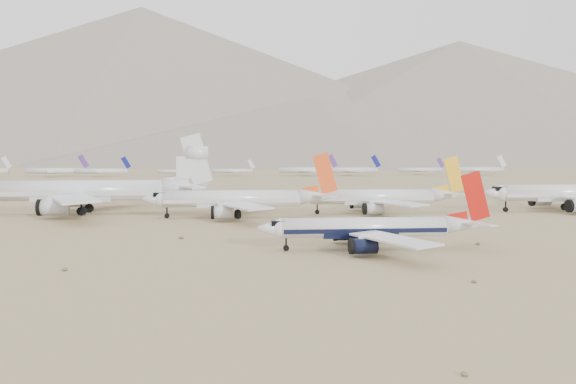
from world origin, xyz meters
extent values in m
plane|color=#8B7551|center=(0.00, 0.00, 0.00)|extent=(7000.00, 7000.00, 0.00)
cylinder|color=silver|center=(2.45, -1.38, 3.94)|extent=(29.00, 3.43, 3.43)
cube|color=black|center=(2.45, -1.38, 3.51)|extent=(28.42, 3.48, 0.77)
sphere|color=silver|center=(-12.04, -1.38, 3.94)|extent=(3.43, 3.43, 3.43)
cube|color=black|center=(-12.56, -1.38, 4.88)|extent=(2.40, 2.23, 0.86)
cone|color=silver|center=(20.38, -1.38, 4.20)|extent=(7.25, 3.43, 3.43)
cube|color=silver|center=(4.69, -11.55, 3.34)|extent=(11.20, 17.65, 0.54)
cube|color=silver|center=(21.79, -4.71, 4.63)|extent=(4.60, 6.02, 0.21)
cylinder|color=black|center=(0.84, -8.51, 1.80)|extent=(4.03, 2.47, 2.47)
cube|color=silver|center=(4.69, 8.79, 3.34)|extent=(11.20, 17.65, 0.54)
cube|color=silver|center=(21.79, 1.95, 4.63)|extent=(4.60, 6.02, 0.21)
cylinder|color=black|center=(0.84, 5.75, 1.80)|extent=(4.03, 2.47, 2.47)
cube|color=red|center=(22.39, -1.38, 9.20)|extent=(5.50, 0.27, 9.06)
cylinder|color=black|center=(-11.19, -1.38, 0.51)|extent=(1.03, 0.43, 1.03)
cylinder|color=black|center=(3.66, -3.78, 0.72)|extent=(1.44, 0.86, 1.44)
cylinder|color=black|center=(3.66, 1.02, 0.72)|extent=(1.44, 0.86, 1.44)
cylinder|color=silver|center=(76.67, 58.31, 5.48)|extent=(39.33, 4.77, 4.77)
cube|color=silver|center=(76.67, 58.31, 4.89)|extent=(38.55, 4.84, 1.07)
sphere|color=silver|center=(57.00, 58.31, 5.48)|extent=(4.77, 4.77, 4.77)
cube|color=black|center=(56.29, 58.31, 6.79)|extent=(3.34, 3.10, 1.19)
cube|color=silver|center=(79.70, 72.17, 4.65)|extent=(15.19, 23.94, 0.74)
cylinder|color=silver|center=(74.48, 68.04, 2.50)|extent=(5.46, 3.43, 3.43)
cylinder|color=black|center=(58.19, 58.31, 0.72)|extent=(1.43, 0.60, 1.43)
cylinder|color=black|center=(78.31, 61.65, 1.00)|extent=(2.00, 1.19, 2.00)
cylinder|color=silver|center=(18.98, 57.70, 4.75)|extent=(33.98, 4.13, 4.13)
cube|color=silver|center=(18.98, 57.70, 4.23)|extent=(33.30, 4.19, 0.93)
sphere|color=silver|center=(1.99, 57.70, 4.75)|extent=(4.13, 4.13, 4.13)
cube|color=black|center=(1.37, 57.70, 5.88)|extent=(2.89, 2.68, 1.03)
cone|color=silver|center=(39.98, 57.70, 5.06)|extent=(8.49, 4.13, 4.13)
cube|color=silver|center=(21.60, 45.72, 4.03)|extent=(13.12, 20.68, 0.64)
cube|color=silver|center=(41.63, 53.77, 5.57)|extent=(5.39, 7.05, 0.25)
cylinder|color=silver|center=(17.09, 49.29, 2.16)|extent=(4.72, 2.97, 2.97)
cube|color=silver|center=(21.60, 69.67, 4.03)|extent=(13.12, 20.68, 0.64)
cube|color=silver|center=(41.63, 61.62, 5.57)|extent=(5.39, 7.05, 0.25)
cylinder|color=silver|center=(17.09, 66.10, 2.16)|extent=(4.72, 2.97, 2.97)
cube|color=gold|center=(42.34, 57.70, 10.94)|extent=(6.44, 0.33, 10.61)
cylinder|color=black|center=(3.02, 57.70, 0.62)|extent=(1.24, 0.52, 1.24)
cylinder|color=black|center=(20.39, 54.80, 0.87)|extent=(1.73, 1.03, 1.73)
cylinder|color=black|center=(20.39, 60.59, 0.87)|extent=(1.73, 1.03, 1.73)
cylinder|color=silver|center=(-20.60, 51.04, 5.05)|extent=(35.90, 4.39, 4.39)
cube|color=silver|center=(-20.60, 51.04, 4.50)|extent=(35.18, 4.45, 0.99)
sphere|color=silver|center=(-38.55, 51.04, 5.05)|extent=(4.39, 4.39, 4.39)
cube|color=black|center=(-39.20, 51.04, 6.25)|extent=(3.07, 2.85, 1.10)
cone|color=silver|center=(1.59, 51.04, 5.38)|extent=(8.98, 4.39, 4.39)
cube|color=silver|center=(-17.82, 38.38, 4.28)|extent=(13.87, 21.85, 0.68)
cube|color=silver|center=(3.34, 46.89, 5.92)|extent=(5.70, 7.45, 0.26)
cylinder|color=silver|center=(-22.59, 42.15, 2.30)|extent=(4.99, 3.16, 3.16)
cube|color=silver|center=(-17.82, 63.71, 4.28)|extent=(13.87, 21.85, 0.68)
cube|color=silver|center=(3.34, 55.19, 5.92)|extent=(5.70, 7.45, 0.26)
cylinder|color=silver|center=(-22.59, 59.94, 2.30)|extent=(4.99, 3.16, 3.16)
cube|color=#EF501C|center=(4.09, 51.04, 11.60)|extent=(6.80, 0.35, 11.21)
cylinder|color=black|center=(-37.45, 51.04, 0.66)|extent=(1.32, 0.55, 1.32)
cylinder|color=black|center=(-19.10, 47.97, 0.92)|extent=(1.84, 1.10, 1.84)
cylinder|color=black|center=(-19.10, 54.11, 0.92)|extent=(1.84, 1.10, 1.84)
cylinder|color=silver|center=(-63.39, 64.18, 6.58)|extent=(47.79, 5.72, 5.72)
cube|color=silver|center=(-63.39, 64.18, 5.87)|extent=(46.84, 5.81, 1.29)
cone|color=silver|center=(-33.85, 64.18, 7.01)|extent=(11.95, 5.72, 5.72)
cube|color=silver|center=(-59.69, 47.38, 5.58)|extent=(18.46, 29.09, 0.89)
cube|color=silver|center=(-31.52, 58.68, 7.72)|extent=(7.59, 9.92, 0.34)
cylinder|color=silver|center=(-66.04, 52.40, 3.00)|extent=(6.64, 4.12, 4.12)
cube|color=silver|center=(-59.69, 80.98, 5.58)|extent=(18.46, 29.09, 0.89)
cube|color=silver|center=(-31.52, 69.69, 7.72)|extent=(7.59, 9.92, 0.34)
cylinder|color=silver|center=(-66.04, 75.96, 3.00)|extent=(6.64, 4.12, 4.12)
cube|color=silver|center=(-30.53, 64.18, 15.27)|extent=(9.06, 0.46, 14.92)
cylinder|color=silver|center=(-30.20, 64.18, 17.11)|extent=(5.97, 3.71, 3.71)
cylinder|color=black|center=(-61.39, 60.18, 1.20)|extent=(2.40, 1.43, 2.40)
cylinder|color=black|center=(-61.39, 68.19, 1.20)|extent=(2.40, 1.43, 2.40)
cube|color=silver|center=(-190.94, 345.47, 10.86)|extent=(7.79, 0.39, 9.81)
cylinder|color=silver|center=(-154.09, 342.06, 4.54)|extent=(43.28, 4.28, 4.28)
cube|color=#53307D|center=(-133.72, 342.06, 11.77)|extent=(8.62, 0.43, 10.86)
cube|color=silver|center=(-154.09, 330.86, 3.90)|extent=(11.40, 19.92, 0.43)
cube|color=silver|center=(-154.09, 353.26, 3.90)|extent=(11.40, 19.92, 0.43)
cylinder|color=silver|center=(-119.76, 340.01, 4.29)|extent=(38.29, 3.78, 3.78)
cube|color=navy|center=(-101.74, 340.01, 10.69)|extent=(7.62, 0.38, 9.60)
cube|color=silver|center=(-119.76, 330.10, 3.72)|extent=(10.09, 17.62, 0.38)
cube|color=silver|center=(-119.76, 349.92, 3.72)|extent=(10.09, 17.62, 0.38)
cylinder|color=silver|center=(-63.11, 339.60, 3.87)|extent=(29.79, 2.94, 2.94)
cube|color=#53307D|center=(-49.10, 339.60, 8.85)|extent=(5.93, 0.29, 7.47)
cube|color=silver|center=(-63.11, 331.89, 3.43)|extent=(7.85, 13.71, 0.29)
cube|color=silver|center=(-63.11, 347.31, 3.43)|extent=(7.85, 13.71, 0.29)
cylinder|color=silver|center=(-21.26, 347.98, 3.97)|extent=(31.73, 3.14, 3.14)
cube|color=silver|center=(-6.32, 347.98, 9.27)|extent=(6.32, 0.31, 7.96)
cube|color=silver|center=(-21.26, 339.76, 3.50)|extent=(8.36, 14.61, 0.31)
cube|color=silver|center=(-21.26, 356.19, 3.50)|extent=(8.36, 14.61, 0.31)
cylinder|color=silver|center=(37.41, 342.88, 4.55)|extent=(43.60, 4.31, 4.31)
cube|color=#53307D|center=(57.92, 342.88, 11.84)|extent=(8.68, 0.43, 10.94)
cube|color=silver|center=(37.41, 331.59, 3.91)|extent=(11.49, 20.07, 0.43)
cube|color=silver|center=(37.41, 354.16, 3.91)|extent=(11.49, 20.07, 0.43)
cylinder|color=silver|center=(72.92, 341.69, 4.47)|extent=(41.82, 4.13, 4.13)
cube|color=navy|center=(92.60, 341.69, 11.45)|extent=(8.33, 0.41, 10.49)
cube|color=silver|center=(72.92, 330.86, 3.85)|extent=(11.02, 19.25, 0.41)
cube|color=silver|center=(72.92, 352.51, 3.85)|extent=(11.02, 19.25, 0.41)
cylinder|color=silver|center=(133.48, 354.20, 4.18)|extent=(36.02, 3.56, 3.56)
cube|color=#53307D|center=(150.43, 354.20, 10.20)|extent=(7.17, 0.36, 9.03)
cube|color=silver|center=(133.48, 344.87, 3.65)|extent=(9.49, 16.58, 0.36)
cube|color=silver|center=(133.48, 363.52, 3.65)|extent=(9.49, 16.58, 0.36)
cylinder|color=silver|center=(177.35, 341.27, 4.46)|extent=(41.75, 4.13, 4.13)
cube|color=silver|center=(196.99, 341.27, 11.44)|extent=(8.31, 0.41, 10.47)
cube|color=silver|center=(177.35, 330.47, 3.84)|extent=(11.00, 19.22, 0.41)
cube|color=silver|center=(177.35, 352.08, 3.84)|extent=(11.00, 19.22, 0.41)
cone|color=slate|center=(-300.00, 1690.00, 235.00)|extent=(2444.00, 2444.00, 470.00)
cone|color=slate|center=(200.00, 1480.00, 120.00)|extent=(1824.00, 1824.00, 240.00)
cone|color=slate|center=(700.00, 1660.00, 190.00)|extent=(2356.00, 2356.00, 380.00)
cone|color=slate|center=(150.00, 1100.00, 70.00)|extent=(1260.00, 1260.00, 140.00)
ellipsoid|color=brown|center=(-44.10, -14.90, 0.25)|extent=(0.84, 0.84, 0.46)
ellipsoid|color=brown|center=(-30.40, 14.40, 0.29)|extent=(0.98, 0.98, 0.54)
ellipsoid|color=brown|center=(-3.00, -57.00, 0.17)|extent=(0.56, 0.56, 0.31)
ellipsoid|color=brown|center=(10.70, -27.70, 0.21)|extent=(0.70, 0.70, 0.39)
ellipsoid|color=brown|center=(24.40, 1.60, 0.25)|extent=(0.84, 0.84, 0.46)
ellipsoid|color=brown|center=(38.10, 30.90, 0.29)|extent=(0.98, 0.98, 0.54)
camera|label=1|loc=(-20.03, -96.36, 16.46)|focal=35.00mm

